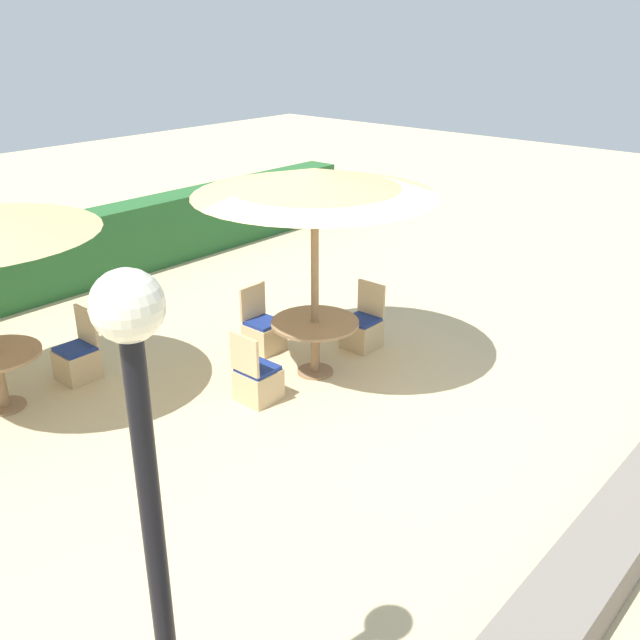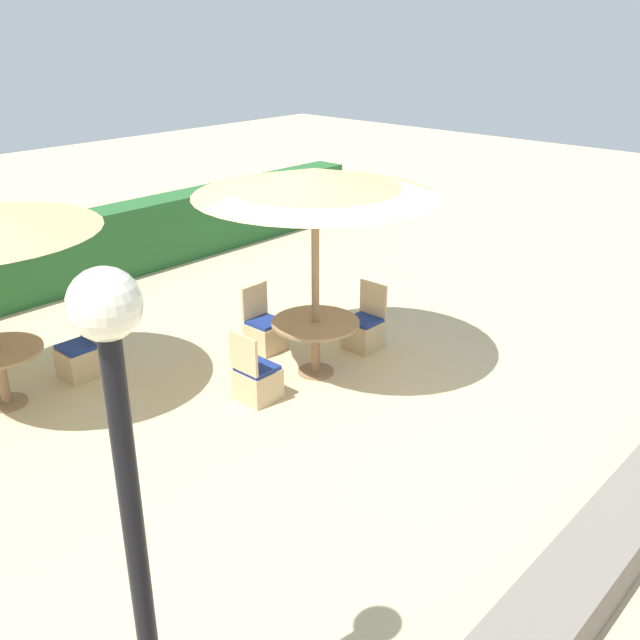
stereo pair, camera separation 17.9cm
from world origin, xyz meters
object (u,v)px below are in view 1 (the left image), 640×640
object	(u,v)px
parasol_center	(315,182)
round_table_center	(315,331)
patio_chair_center_north	(263,333)
lamp_post	(144,449)
patio_chair_back_left_east	(78,360)
patio_chair_center_east	(362,330)
patio_chair_center_west	(257,381)

from	to	relation	value
parasol_center	round_table_center	bearing A→B (deg)	-75.96
round_table_center	patio_chair_center_north	world-z (taller)	patio_chair_center_north
lamp_post	parasol_center	distance (m)	5.47
lamp_post	patio_chair_center_north	xyz separation A→B (m)	(4.67, 3.95, -2.09)
patio_chair_back_left_east	parasol_center	distance (m)	3.85
lamp_post	patio_chair_center_east	xyz separation A→B (m)	(5.67, 2.95, -2.09)
round_table_center	patio_chair_center_west	size ratio (longest dim) A/B	1.23
parasol_center	round_table_center	world-z (taller)	parasol_center
lamp_post	patio_chair_center_west	distance (m)	5.12
patio_chair_back_left_east	round_table_center	size ratio (longest dim) A/B	0.81
round_table_center	patio_chair_center_west	world-z (taller)	patio_chair_center_west
lamp_post	patio_chair_back_left_east	bearing A→B (deg)	64.36
patio_chair_back_left_east	parasol_center	world-z (taller)	parasol_center
patio_chair_center_west	lamp_post	bearing A→B (deg)	-50.47
patio_chair_center_north	patio_chair_center_west	distance (m)	1.44
patio_chair_center_north	patio_chair_center_east	world-z (taller)	same
patio_chair_back_left_east	patio_chair_center_east	distance (m)	3.88
patio_chair_back_left_east	patio_chair_center_east	size ratio (longest dim) A/B	1.00
lamp_post	parasol_center	xyz separation A→B (m)	(4.62, 2.92, 0.20)
patio_chair_center_north	patio_chair_center_west	bearing A→B (deg)	42.35
patio_chair_back_left_east	patio_chair_center_north	distance (m)	2.51
lamp_post	patio_chair_center_west	bearing A→B (deg)	39.53
parasol_center	patio_chair_center_north	bearing A→B (deg)	87.38
patio_chair_center_east	parasol_center	bearing A→B (deg)	91.37
patio_chair_back_left_east	patio_chair_center_east	xyz separation A→B (m)	(3.19, -2.21, 0.00)
parasol_center	patio_chair_center_east	size ratio (longest dim) A/B	3.22
patio_chair_back_left_east	patio_chair_center_east	bearing A→B (deg)	-124.63
patio_chair_center_north	patio_chair_center_east	bearing A→B (deg)	135.10
round_table_center	patio_chair_center_east	size ratio (longest dim) A/B	1.23
patio_chair_center_west	patio_chair_center_east	size ratio (longest dim) A/B	1.00
round_table_center	lamp_post	bearing A→B (deg)	-147.68
patio_chair_back_left_east	patio_chair_center_east	world-z (taller)	same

